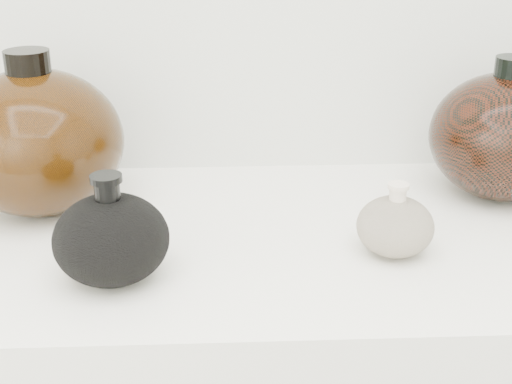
{
  "coord_description": "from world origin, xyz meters",
  "views": [
    {
      "loc": [
        -0.01,
        0.09,
        1.32
      ],
      "look_at": [
        0.03,
        0.92,
        0.97
      ],
      "focal_mm": 50.0,
      "sensor_mm": 36.0,
      "label": 1
    }
  ],
  "objects_px": {
    "left_round_pot": "(37,141)",
    "right_round_pot": "(505,136)",
    "cream_gourd_vase": "(395,226)",
    "black_gourd_vase": "(111,238)"
  },
  "relations": [
    {
      "from": "left_round_pot",
      "to": "right_round_pot",
      "type": "relative_size",
      "value": 1.1
    },
    {
      "from": "black_gourd_vase",
      "to": "left_round_pot",
      "type": "distance_m",
      "value": 0.25
    },
    {
      "from": "black_gourd_vase",
      "to": "left_round_pot",
      "type": "xyz_separation_m",
      "value": [
        -0.13,
        0.21,
        0.05
      ]
    },
    {
      "from": "black_gourd_vase",
      "to": "left_round_pot",
      "type": "height_order",
      "value": "left_round_pot"
    },
    {
      "from": "cream_gourd_vase",
      "to": "right_round_pot",
      "type": "bearing_deg",
      "value": 42.02
    },
    {
      "from": "cream_gourd_vase",
      "to": "black_gourd_vase",
      "type": "bearing_deg",
      "value": -171.78
    },
    {
      "from": "left_round_pot",
      "to": "right_round_pot",
      "type": "xyz_separation_m",
      "value": [
        0.67,
        0.02,
        -0.01
      ]
    },
    {
      "from": "cream_gourd_vase",
      "to": "left_round_pot",
      "type": "bearing_deg",
      "value": 161.32
    },
    {
      "from": "left_round_pot",
      "to": "right_round_pot",
      "type": "distance_m",
      "value": 0.67
    },
    {
      "from": "cream_gourd_vase",
      "to": "left_round_pot",
      "type": "xyz_separation_m",
      "value": [
        -0.47,
        0.16,
        0.06
      ]
    }
  ]
}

